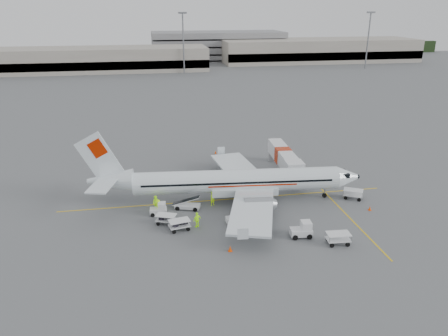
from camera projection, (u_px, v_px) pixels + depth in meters
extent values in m
plane|color=#56595B|center=(227.00, 199.00, 59.01)|extent=(360.00, 360.00, 0.00)
cube|color=yellow|center=(227.00, 199.00, 59.01)|extent=(44.00, 0.20, 0.01)
cube|color=yellow|center=(349.00, 218.00, 53.92)|extent=(0.20, 20.00, 0.01)
cone|color=#FB4401|center=(370.00, 208.00, 55.78)|extent=(0.37, 0.37, 0.60)
cone|color=#FB4401|center=(216.00, 152.00, 77.13)|extent=(0.34, 0.34, 0.55)
cone|color=#FB4401|center=(230.00, 248.00, 46.48)|extent=(0.41, 0.41, 0.66)
imported|color=#B2F612|center=(213.00, 199.00, 56.94)|extent=(0.83, 0.75, 1.91)
imported|color=#B2F612|center=(156.00, 203.00, 55.74)|extent=(1.18, 1.14, 1.91)
imported|color=#B2F612|center=(158.00, 206.00, 54.87)|extent=(0.68, 1.17, 1.79)
imported|color=#B2F612|center=(197.00, 220.00, 51.37)|extent=(1.18, 0.98, 1.89)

